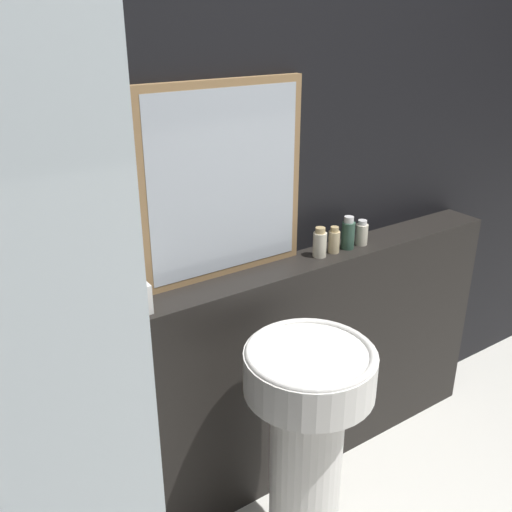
{
  "coord_description": "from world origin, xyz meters",
  "views": [
    {
      "loc": [
        -1.02,
        -0.34,
        1.84
      ],
      "look_at": [
        -0.04,
        1.1,
        1.09
      ],
      "focal_mm": 40.0,
      "sensor_mm": 36.0,
      "label": 1
    }
  ],
  "objects_px": {
    "shampoo_bottle": "(320,243)",
    "pedestal_sink": "(307,437)",
    "lotion_bottle": "(348,234)",
    "mirror": "(224,183)",
    "conditioner_bottle": "(334,241)",
    "body_wash_bottle": "(362,233)",
    "towel_stack": "(116,300)"
  },
  "relations": [
    {
      "from": "mirror",
      "to": "lotion_bottle",
      "type": "bearing_deg",
      "value": -7.63
    },
    {
      "from": "mirror",
      "to": "shampoo_bottle",
      "type": "xyz_separation_m",
      "value": [
        0.38,
        -0.07,
        -0.28
      ]
    },
    {
      "from": "conditioner_bottle",
      "to": "pedestal_sink",
      "type": "bearing_deg",
      "value": -137.6
    },
    {
      "from": "conditioner_bottle",
      "to": "body_wash_bottle",
      "type": "bearing_deg",
      "value": -0.0
    },
    {
      "from": "shampoo_bottle",
      "to": "conditioner_bottle",
      "type": "bearing_deg",
      "value": 0.0
    },
    {
      "from": "shampoo_bottle",
      "to": "lotion_bottle",
      "type": "height_order",
      "value": "lotion_bottle"
    },
    {
      "from": "pedestal_sink",
      "to": "lotion_bottle",
      "type": "xyz_separation_m",
      "value": [
        0.5,
        0.39,
        0.49
      ]
    },
    {
      "from": "pedestal_sink",
      "to": "shampoo_bottle",
      "type": "relative_size",
      "value": 7.53
    },
    {
      "from": "pedestal_sink",
      "to": "shampoo_bottle",
      "type": "height_order",
      "value": "shampoo_bottle"
    },
    {
      "from": "towel_stack",
      "to": "lotion_bottle",
      "type": "distance_m",
      "value": 0.96
    },
    {
      "from": "conditioner_bottle",
      "to": "body_wash_bottle",
      "type": "relative_size",
      "value": 1.03
    },
    {
      "from": "mirror",
      "to": "pedestal_sink",
      "type": "bearing_deg",
      "value": -87.17
    },
    {
      "from": "conditioner_bottle",
      "to": "lotion_bottle",
      "type": "relative_size",
      "value": 0.79
    },
    {
      "from": "shampoo_bottle",
      "to": "conditioner_bottle",
      "type": "distance_m",
      "value": 0.07
    },
    {
      "from": "shampoo_bottle",
      "to": "pedestal_sink",
      "type": "bearing_deg",
      "value": -132.31
    },
    {
      "from": "mirror",
      "to": "lotion_bottle",
      "type": "height_order",
      "value": "mirror"
    },
    {
      "from": "shampoo_bottle",
      "to": "lotion_bottle",
      "type": "bearing_deg",
      "value": -0.0
    },
    {
      "from": "pedestal_sink",
      "to": "shampoo_bottle",
      "type": "bearing_deg",
      "value": 47.69
    },
    {
      "from": "mirror",
      "to": "shampoo_bottle",
      "type": "height_order",
      "value": "mirror"
    },
    {
      "from": "conditioner_bottle",
      "to": "lotion_bottle",
      "type": "xyz_separation_m",
      "value": [
        0.07,
        -0.0,
        0.01
      ]
    },
    {
      "from": "mirror",
      "to": "lotion_bottle",
      "type": "relative_size",
      "value": 5.07
    },
    {
      "from": "pedestal_sink",
      "to": "body_wash_bottle",
      "type": "height_order",
      "value": "body_wash_bottle"
    },
    {
      "from": "mirror",
      "to": "conditioner_bottle",
      "type": "relative_size",
      "value": 6.38
    },
    {
      "from": "mirror",
      "to": "shampoo_bottle",
      "type": "bearing_deg",
      "value": -10.49
    },
    {
      "from": "lotion_bottle",
      "to": "towel_stack",
      "type": "bearing_deg",
      "value": 180.0
    },
    {
      "from": "mirror",
      "to": "body_wash_bottle",
      "type": "bearing_deg",
      "value": -6.68
    },
    {
      "from": "pedestal_sink",
      "to": "lotion_bottle",
      "type": "bearing_deg",
      "value": 37.99
    },
    {
      "from": "lotion_bottle",
      "to": "body_wash_bottle",
      "type": "xyz_separation_m",
      "value": [
        0.07,
        0.0,
        -0.01
      ]
    },
    {
      "from": "conditioner_bottle",
      "to": "body_wash_bottle",
      "type": "height_order",
      "value": "conditioner_bottle"
    },
    {
      "from": "towel_stack",
      "to": "lotion_bottle",
      "type": "height_order",
      "value": "lotion_bottle"
    },
    {
      "from": "mirror",
      "to": "towel_stack",
      "type": "distance_m",
      "value": 0.53
    },
    {
      "from": "conditioner_bottle",
      "to": "towel_stack",
      "type": "bearing_deg",
      "value": -180.0
    }
  ]
}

